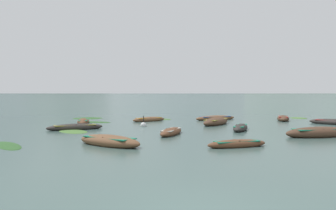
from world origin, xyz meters
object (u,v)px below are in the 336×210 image
object	(u,v)px
rowboat_1	(319,133)
rowboat_4	(171,132)
rowboat_0	(83,122)
rowboat_7	(149,119)
mooring_buoy	(144,125)
rowboat_5	(240,128)
rowboat_8	(237,144)
rowboat_11	(109,141)
rowboat_6	(215,118)
rowboat_3	(75,127)
rowboat_10	(216,122)
rowboat_2	(283,118)

from	to	relation	value
rowboat_1	rowboat_4	world-z (taller)	rowboat_1
rowboat_0	rowboat_7	world-z (taller)	rowboat_0
mooring_buoy	rowboat_5	bearing A→B (deg)	-18.67
rowboat_8	rowboat_0	bearing A→B (deg)	131.87
rowboat_1	rowboat_7	xyz separation A→B (m)	(-11.42, 10.94, -0.07)
rowboat_11	mooring_buoy	world-z (taller)	mooring_buoy
rowboat_7	rowboat_11	world-z (taller)	rowboat_11
rowboat_4	mooring_buoy	world-z (taller)	mooring_buoy
rowboat_4	rowboat_6	bearing A→B (deg)	72.55
rowboat_6	rowboat_8	xyz separation A→B (m)	(-0.41, -17.16, -0.02)
rowboat_0	rowboat_1	size ratio (longest dim) A/B	0.80
rowboat_3	rowboat_4	xyz separation A→B (m)	(7.00, -2.60, -0.00)
rowboat_7	rowboat_11	distance (m)	15.01
rowboat_0	rowboat_3	distance (m)	5.16
rowboat_0	rowboat_8	bearing A→B (deg)	-48.13
rowboat_3	mooring_buoy	size ratio (longest dim) A/B	4.10
rowboat_8	rowboat_10	xyz separation A→B (m)	(0.01, 12.13, 0.08)
rowboat_2	rowboat_10	xyz separation A→B (m)	(-6.76, -4.56, 0.03)
rowboat_1	rowboat_6	distance (m)	13.86
rowboat_2	rowboat_6	xyz separation A→B (m)	(-6.36, 0.47, -0.02)
rowboat_3	rowboat_7	size ratio (longest dim) A/B	1.23
rowboat_2	rowboat_4	distance (m)	15.55
rowboat_5	rowboat_10	world-z (taller)	rowboat_10
rowboat_0	mooring_buoy	size ratio (longest dim) A/B	3.74
rowboat_5	rowboat_1	bearing A→B (deg)	-40.00
rowboat_2	rowboat_1	bearing A→B (deg)	-95.73
rowboat_2	rowboat_3	size ratio (longest dim) A/B	0.85
rowboat_1	rowboat_4	xyz separation A→B (m)	(-8.95, 0.67, -0.07)
rowboat_0	rowboat_7	size ratio (longest dim) A/B	1.12
rowboat_0	rowboat_3	xyz separation A→B (m)	(0.89, -5.08, 0.01)
rowboat_4	rowboat_8	bearing A→B (deg)	-55.32
rowboat_2	rowboat_3	world-z (taller)	rowboat_2
rowboat_6	rowboat_7	bearing A→B (deg)	-162.97
rowboat_3	mooring_buoy	xyz separation A→B (m)	(4.62, 2.65, -0.07)
rowboat_3	rowboat_6	world-z (taller)	same
rowboat_6	mooring_buoy	world-z (taller)	mooring_buoy
rowboat_6	rowboat_2	bearing A→B (deg)	-4.24
rowboat_0	rowboat_4	bearing A→B (deg)	-44.21
rowboat_1	rowboat_11	world-z (taller)	rowboat_1
rowboat_2	mooring_buoy	distance (m)	14.15
rowboat_5	mooring_buoy	xyz separation A→B (m)	(-7.17, 2.42, -0.07)
rowboat_5	rowboat_6	bearing A→B (deg)	95.81
rowboat_1	rowboat_2	bearing A→B (deg)	84.27
rowboat_7	rowboat_2	bearing A→B (deg)	6.58
rowboat_2	rowboat_8	world-z (taller)	rowboat_2
rowboat_0	rowboat_11	world-z (taller)	rowboat_11
rowboat_11	rowboat_7	bearing A→B (deg)	88.21
rowboat_4	rowboat_11	xyz separation A→B (m)	(-2.94, -4.73, 0.04)
mooring_buoy	rowboat_0	bearing A→B (deg)	156.19
rowboat_10	mooring_buoy	size ratio (longest dim) A/B	4.52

